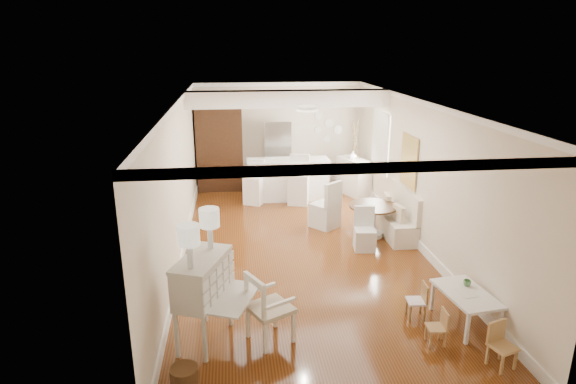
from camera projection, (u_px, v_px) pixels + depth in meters
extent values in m
plane|color=brown|center=(302.00, 248.00, 9.30)|extent=(9.00, 9.00, 0.00)
cube|color=white|center=(303.00, 102.00, 8.46)|extent=(4.50, 9.00, 0.04)
cube|color=beige|center=(278.00, 135.00, 13.15)|extent=(4.50, 0.04, 2.80)
cube|color=beige|center=(370.00, 305.00, 4.61)|extent=(4.50, 0.04, 2.80)
cube|color=beige|center=(178.00, 183.00, 8.63)|extent=(0.04, 9.00, 2.80)
cube|color=beige|center=(419.00, 175.00, 9.13)|extent=(0.04, 9.00, 2.80)
cube|color=white|center=(288.00, 99.00, 10.60)|extent=(4.50, 0.45, 0.36)
cube|color=tan|center=(409.00, 161.00, 9.56)|extent=(0.04, 0.84, 1.04)
cube|color=white|center=(381.00, 142.00, 11.36)|extent=(0.04, 1.10, 1.40)
cylinder|color=#381E11|center=(234.00, 119.00, 12.86)|extent=(0.30, 0.03, 0.30)
cylinder|color=white|center=(307.00, 109.00, 8.00)|extent=(0.36, 0.36, 0.08)
cube|color=beige|center=(204.00, 300.00, 6.25)|extent=(1.23, 1.24, 1.21)
cube|color=white|center=(270.00, 307.00, 6.30)|extent=(0.76, 0.76, 0.98)
cylinder|color=#503219|center=(184.00, 380.00, 5.43)|extent=(0.37, 0.37, 0.32)
cube|color=white|center=(465.00, 308.00, 6.74)|extent=(0.70, 1.04, 0.49)
cube|color=#AD824F|center=(436.00, 327.00, 6.29)|extent=(0.25, 0.25, 0.49)
cube|color=#9A7646|center=(416.00, 301.00, 6.88)|extent=(0.29, 0.29, 0.54)
cube|color=tan|center=(503.00, 346.00, 5.82)|extent=(0.36, 0.36, 0.59)
cube|color=silver|center=(394.00, 212.00, 9.85)|extent=(0.52, 1.60, 0.98)
cylinder|color=#462B16|center=(373.00, 221.00, 9.79)|extent=(1.26, 1.26, 0.67)
cube|color=silver|center=(365.00, 229.00, 9.14)|extent=(0.44, 0.45, 0.82)
cube|color=silver|center=(325.00, 204.00, 10.24)|extent=(0.70, 0.71, 1.04)
cube|color=white|center=(288.00, 179.00, 12.09)|extent=(2.05, 0.65, 1.03)
cube|color=white|center=(254.00, 182.00, 11.74)|extent=(0.57, 0.57, 1.09)
cube|color=white|center=(299.00, 180.00, 11.71)|extent=(0.59, 0.59, 1.20)
cube|color=#381E11|center=(220.00, 147.00, 12.74)|extent=(1.20, 0.60, 2.30)
imported|color=silver|center=(291.00, 155.00, 13.00)|extent=(0.75, 0.65, 1.80)
cube|color=white|center=(354.00, 177.00, 12.50)|extent=(0.78, 1.08, 0.95)
imported|color=#549056|center=(467.00, 283.00, 6.84)|extent=(0.12, 0.12, 0.09)
imported|color=white|center=(353.00, 155.00, 12.29)|extent=(0.24, 0.24, 0.21)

